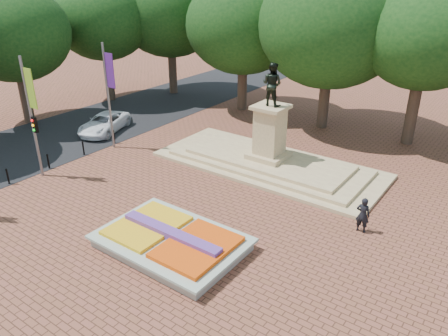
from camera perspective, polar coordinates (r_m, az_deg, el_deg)
name	(u,v)px	position (r m, az deg, el deg)	size (l,w,h in m)	color
ground	(184,221)	(21.48, -5.22, -6.95)	(90.00, 90.00, 0.00)	brown
asphalt_street	(76,131)	(34.84, -18.74, 4.62)	(9.00, 90.00, 0.02)	black
flower_bed	(172,241)	(19.46, -6.82, -9.44)	(6.30, 4.30, 0.91)	gray
monument	(269,153)	(26.90, 5.87, 1.97)	(14.00, 6.00, 6.40)	tan
tree_row_back	(374,39)	(33.42, 19.05, 15.64)	(44.80, 8.80, 10.43)	#35291D
tree_row_street	(22,39)	(36.93, -24.87, 15.05)	(8.40, 25.40, 9.98)	#35291D
banner_poles	(27,114)	(26.52, -24.36, 6.40)	(0.88, 11.17, 7.00)	slate
bollard_row	(29,168)	(28.06, -24.16, 0.01)	(0.12, 13.12, 0.98)	black
van	(104,123)	(33.80, -15.38, 5.65)	(2.23, 4.84, 1.34)	white
pedestrian	(363,215)	(21.20, 17.67, -5.86)	(0.64, 0.42, 1.76)	black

